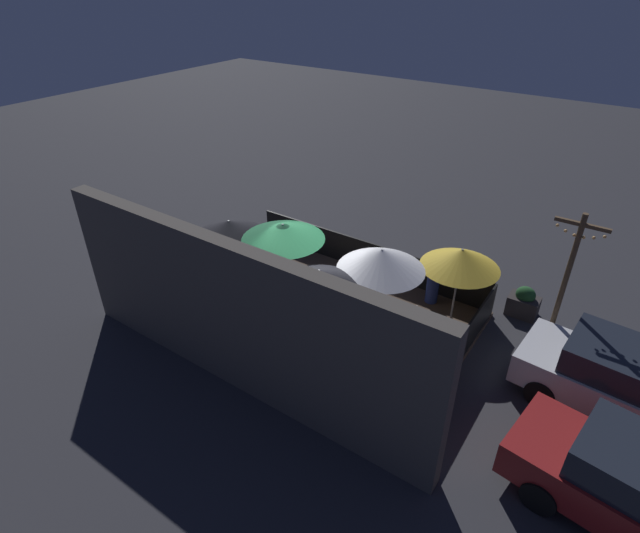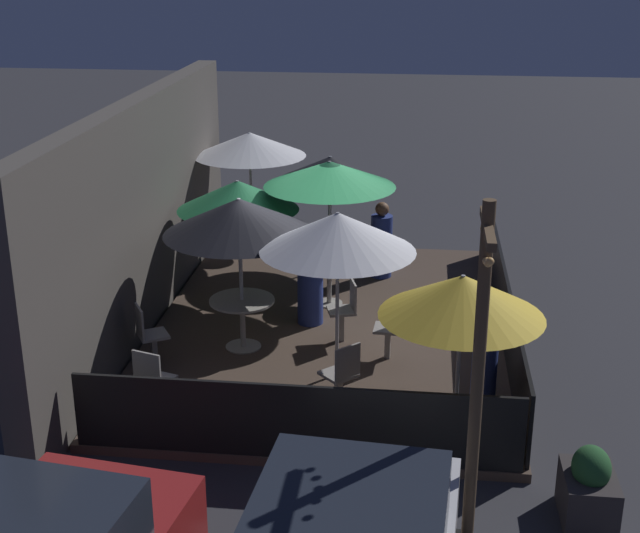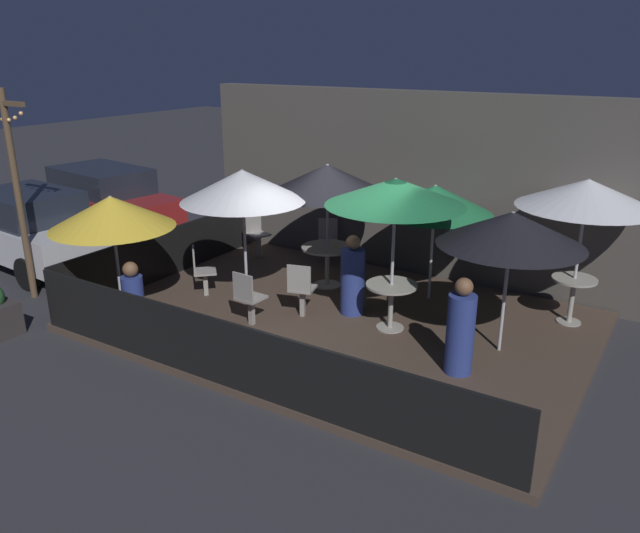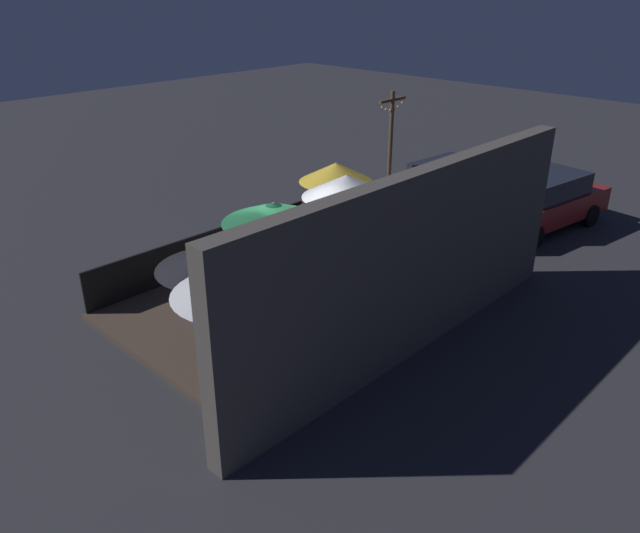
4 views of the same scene
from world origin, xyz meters
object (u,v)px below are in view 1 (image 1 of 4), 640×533
at_px(patron_1, 433,284).
at_px(parked_car_0, 617,380).
at_px(patio_umbrella_3, 461,258).
at_px(patio_umbrella_4, 243,271).
at_px(patio_umbrella_6, 229,229).
at_px(planter_box, 524,303).
at_px(patio_umbrella_2, 283,232).
at_px(dining_table_2, 285,286).
at_px(patio_umbrella_5, 381,259).
at_px(light_post, 565,281).
at_px(patio_umbrella_1, 319,280).
at_px(patio_chair_0, 338,298).
at_px(dining_table_1, 319,331).
at_px(patio_chair_4, 413,324).
at_px(dining_table_0, 174,287).
at_px(patio_chair_1, 315,378).
at_px(patio_umbrella_0, 165,236).
at_px(patron_0, 264,257).
at_px(patio_chair_3, 388,390).
at_px(patron_2, 305,299).
at_px(patio_chair_2, 370,292).

bearing_deg(patron_1, parked_car_0, -69.00).
height_order(patio_umbrella_3, patio_umbrella_4, same).
height_order(patio_umbrella_6, planter_box, patio_umbrella_6).
xyz_separation_m(patio_umbrella_2, dining_table_2, (-0.00, -0.00, -1.64)).
xyz_separation_m(patio_umbrella_3, dining_table_2, (3.98, 1.99, -1.22)).
relative_size(patio_umbrella_5, light_post, 0.63).
height_order(patio_umbrella_1, planter_box, patio_umbrella_1).
xyz_separation_m(patio_umbrella_3, patio_chair_0, (2.53, 1.59, -1.29)).
relative_size(planter_box, light_post, 0.23).
bearing_deg(dining_table_1, patio_umbrella_1, 0.00).
bearing_deg(patio_chair_4, dining_table_0, -23.24).
height_order(patio_chair_0, patio_chair_1, patio_chair_0).
height_order(patio_umbrella_0, patio_chair_1, patio_umbrella_0).
relative_size(patio_chair_4, patron_0, 0.66).
height_order(patio_umbrella_5, patio_chair_3, patio_umbrella_5).
distance_m(patio_umbrella_0, patio_chair_1, 5.28).
bearing_deg(patio_chair_3, dining_table_0, 17.31).
bearing_deg(dining_table_2, dining_table_1, 149.47).
bearing_deg(patio_chair_1, patron_2, 9.19).
height_order(patio_umbrella_0, dining_table_2, patio_umbrella_0).
distance_m(dining_table_0, parked_car_0, 10.63).
bearing_deg(dining_table_1, patio_umbrella_4, 12.47).
relative_size(patio_umbrella_0, patio_chair_1, 2.63).
xyz_separation_m(patio_chair_0, patio_chair_4, (-2.08, -0.14, -0.03)).
xyz_separation_m(patio_umbrella_4, patron_1, (-3.27, -3.88, -1.26)).
relative_size(dining_table_0, patio_chair_2, 0.84).
xyz_separation_m(patio_umbrella_4, patio_umbrella_5, (-2.64, -1.90, 0.28)).
bearing_deg(patio_umbrella_5, light_post, -156.04).
distance_m(patio_umbrella_1, dining_table_1, 1.43).
bearing_deg(patio_umbrella_3, patron_2, 34.91).
bearing_deg(patio_chair_0, patio_umbrella_3, 106.62).
height_order(dining_table_2, patio_chair_3, patio_chair_3).
height_order(dining_table_2, patron_2, patron_2).
xyz_separation_m(patio_umbrella_0, planter_box, (-7.84, -5.12, -1.90)).
height_order(patio_chair_3, planter_box, patio_chair_3).
relative_size(patio_umbrella_2, patron_0, 1.76).
height_order(patio_umbrella_4, dining_table_2, patio_umbrella_4).
relative_size(patio_umbrella_1, patron_0, 1.66).
height_order(patio_umbrella_1, patio_chair_0, patio_umbrella_1).
height_order(patio_umbrella_2, patron_0, patio_umbrella_2).
height_order(patio_chair_0, planter_box, patio_chair_0).
xyz_separation_m(dining_table_0, parked_car_0, (-10.27, -2.73, 0.12)).
bearing_deg(patron_1, patio_umbrella_6, 154.86).
distance_m(patio_chair_1, patio_chair_4, 3.00).
distance_m(patron_1, planter_box, 2.44).
height_order(patio_umbrella_1, dining_table_1, patio_umbrella_1).
xyz_separation_m(patio_chair_3, light_post, (-2.28, -3.84, 1.46)).
bearing_deg(dining_table_0, planter_box, -146.86).
relative_size(patron_0, planter_box, 1.60).
relative_size(patio_umbrella_3, patio_chair_0, 2.17).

